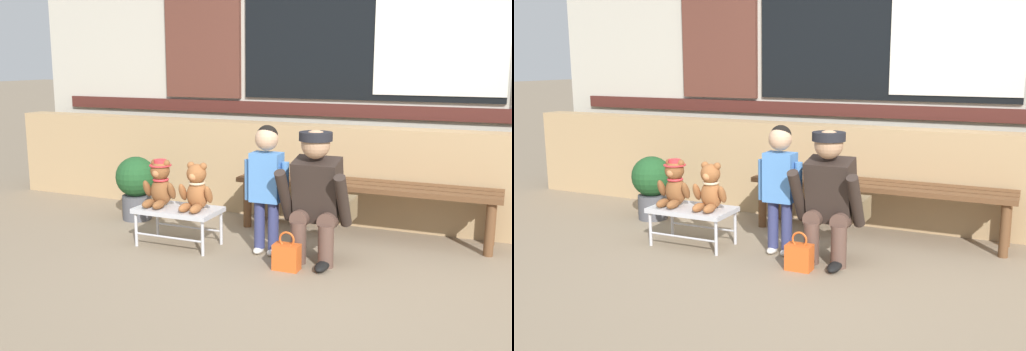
# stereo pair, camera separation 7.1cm
# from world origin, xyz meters

# --- Properties ---
(ground_plane) EXTENTS (60.00, 60.00, 0.00)m
(ground_plane) POSITION_xyz_m (0.00, 0.00, 0.00)
(ground_plane) COLOR #84725B
(brick_low_wall) EXTENTS (7.18, 0.25, 0.85)m
(brick_low_wall) POSITION_xyz_m (0.00, 1.43, 0.42)
(brick_low_wall) COLOR tan
(brick_low_wall) RESTS_ON ground
(shop_facade) EXTENTS (7.33, 0.26, 3.47)m
(shop_facade) POSITION_xyz_m (0.00, 1.94, 1.74)
(shop_facade) COLOR #B7B2A3
(shop_facade) RESTS_ON ground
(wooden_bench_long) EXTENTS (2.10, 0.40, 0.44)m
(wooden_bench_long) POSITION_xyz_m (0.19, 1.06, 0.37)
(wooden_bench_long) COLOR brown
(wooden_bench_long) RESTS_ON ground
(small_display_bench) EXTENTS (0.64, 0.36, 0.30)m
(small_display_bench) POSITION_xyz_m (-1.05, 0.23, 0.27)
(small_display_bench) COLOR #BCBCC1
(small_display_bench) RESTS_ON ground
(teddy_bear_with_hat) EXTENTS (0.28, 0.27, 0.36)m
(teddy_bear_with_hat) POSITION_xyz_m (-1.21, 0.24, 0.47)
(teddy_bear_with_hat) COLOR brown
(teddy_bear_with_hat) RESTS_ON small_display_bench
(teddy_bear_plain) EXTENTS (0.28, 0.26, 0.36)m
(teddy_bear_plain) POSITION_xyz_m (-0.89, 0.24, 0.46)
(teddy_bear_plain) COLOR #93562D
(teddy_bear_plain) RESTS_ON small_display_bench
(child_standing) EXTENTS (0.35, 0.18, 0.96)m
(child_standing) POSITION_xyz_m (-0.35, 0.32, 0.59)
(child_standing) COLOR navy
(child_standing) RESTS_ON ground
(adult_crouching) EXTENTS (0.50, 0.49, 0.95)m
(adult_crouching) POSITION_xyz_m (0.05, 0.30, 0.48)
(adult_crouching) COLOR brown
(adult_crouching) RESTS_ON ground
(handbag_on_ground) EXTENTS (0.18, 0.11, 0.27)m
(handbag_on_ground) POSITION_xyz_m (-0.09, 0.06, 0.10)
(handbag_on_ground) COLOR #DB561E
(handbag_on_ground) RESTS_ON ground
(potted_plant) EXTENTS (0.36, 0.36, 0.57)m
(potted_plant) POSITION_xyz_m (-1.79, 0.75, 0.32)
(potted_plant) COLOR #4C4C51
(potted_plant) RESTS_ON ground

